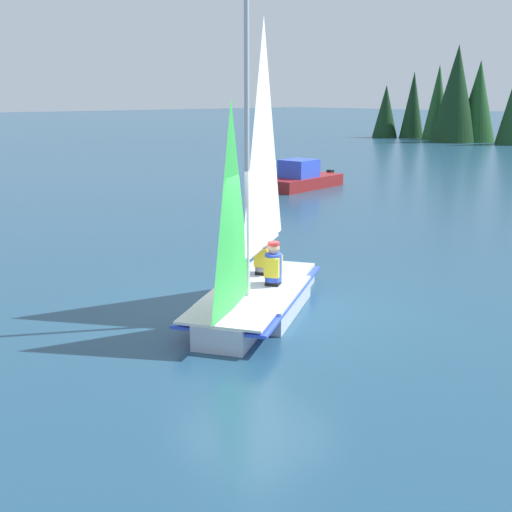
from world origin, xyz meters
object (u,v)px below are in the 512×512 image
(sailboat_main, at_px, (256,272))
(sailor_crew, at_px, (263,261))
(sailor_helm, at_px, (273,271))
(motorboat_distant, at_px, (302,178))

(sailboat_main, bearing_deg, sailor_crew, -170.76)
(sailboat_main, bearing_deg, sailor_helm, 150.67)
(sailor_crew, xyz_separation_m, motorboat_distant, (9.47, -10.56, -0.23))
(sailor_crew, bearing_deg, motorboat_distant, -170.41)
(sailor_crew, relative_size, motorboat_distant, 0.29)
(sailor_helm, distance_m, sailor_crew, 0.73)
(sailor_crew, distance_m, motorboat_distant, 14.18)
(sailboat_main, distance_m, sailor_helm, 0.43)
(sailboat_main, height_order, sailor_helm, sailboat_main)
(sailor_crew, height_order, motorboat_distant, same)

